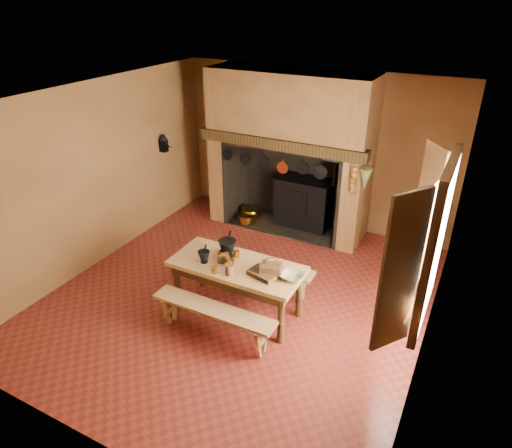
{
  "coord_description": "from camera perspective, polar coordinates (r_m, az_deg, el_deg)",
  "views": [
    {
      "loc": [
        2.67,
        -4.68,
        3.96
      ],
      "look_at": [
        0.09,
        0.3,
        1.04
      ],
      "focal_mm": 32.0,
      "sensor_mm": 36.0,
      "label": 1
    }
  ],
  "objects": [
    {
      "name": "iron_range",
      "position": [
        8.38,
        5.98,
        2.8
      ],
      "size": [
        1.12,
        0.55,
        1.6
      ],
      "color": "black",
      "rests_on": "floor"
    },
    {
      "name": "onion_string",
      "position": [
        7.18,
        12.07,
        5.35
      ],
      "size": [
        0.12,
        0.1,
        0.46
      ],
      "primitive_type": null,
      "color": "#A1691D",
      "rests_on": "chimney_breast"
    },
    {
      "name": "wall_coffee_mill",
      "position": [
        8.41,
        -11.51,
        10.02
      ],
      "size": [
        0.23,
        0.16,
        0.31
      ],
      "color": "black",
      "rests_on": "wall_left"
    },
    {
      "name": "hanging_pans",
      "position": [
        7.61,
        2.39,
        7.47
      ],
      "size": [
        1.92,
        0.29,
        0.27
      ],
      "color": "black",
      "rests_on": "chimney_breast"
    },
    {
      "name": "mortar_small",
      "position": [
        5.99,
        -6.52,
        -4.02
      ],
      "size": [
        0.16,
        0.16,
        0.28
      ],
      "rotation": [
        0.0,
        0.0,
        0.37
      ],
      "color": "black",
      "rests_on": "work_table"
    },
    {
      "name": "coffee_grinder",
      "position": [
        5.99,
        -4.09,
        -4.07
      ],
      "size": [
        0.19,
        0.17,
        0.2
      ],
      "rotation": [
        0.0,
        0.0,
        0.37
      ],
      "color": "#3A2312",
      "rests_on": "work_table"
    },
    {
      "name": "mixing_bowl",
      "position": [
        5.67,
        4.58,
        -6.54
      ],
      "size": [
        0.3,
        0.3,
        0.07
      ],
      "primitive_type": "imported",
      "rotation": [
        0.0,
        0.0,
        -0.03
      ],
      "color": "#B3B089",
      "rests_on": "work_table"
    },
    {
      "name": "back_wall",
      "position": [
        8.3,
        7.36,
        9.27
      ],
      "size": [
        5.0,
        0.02,
        2.8
      ],
      "primitive_type": "cube",
      "color": "olive",
      "rests_on": "floor"
    },
    {
      "name": "wicker_basket",
      "position": [
        5.7,
        1.93,
        -5.67
      ],
      "size": [
        0.31,
        0.26,
        0.26
      ],
      "rotation": [
        0.0,
        0.0,
        0.29
      ],
      "color": "#492D16",
      "rests_on": "work_table"
    },
    {
      "name": "wall_left",
      "position": [
        7.43,
        -19.26,
        5.74
      ],
      "size": [
        0.02,
        5.5,
        2.8
      ],
      "primitive_type": "cube",
      "color": "olive",
      "rests_on": "floor"
    },
    {
      "name": "bench_front",
      "position": [
        5.78,
        -5.32,
        -11.31
      ],
      "size": [
        1.65,
        0.29,
        0.46
      ],
      "color": "tan",
      "rests_on": "floor"
    },
    {
      "name": "stoneware_crock",
      "position": [
        5.73,
        -3.36,
        -5.72
      ],
      "size": [
        0.11,
        0.11,
        0.14
      ],
      "primitive_type": "cylinder",
      "rotation": [
        0.0,
        0.0,
        -0.06
      ],
      "color": "brown",
      "rests_on": "work_table"
    },
    {
      "name": "wall_front",
      "position": [
        4.17,
        -21.41,
        -12.64
      ],
      "size": [
        5.0,
        0.02,
        2.8
      ],
      "primitive_type": "cube",
      "color": "olive",
      "rests_on": "floor"
    },
    {
      "name": "ceiling",
      "position": [
        5.51,
        -2.36,
        15.31
      ],
      "size": [
        5.5,
        5.5,
        0.0
      ],
      "primitive_type": "plane",
      "rotation": [
        3.14,
        0.0,
        0.0
      ],
      "color": "silver",
      "rests_on": "back_wall"
    },
    {
      "name": "brass_mug_a",
      "position": [
        5.78,
        -5.24,
        -5.74
      ],
      "size": [
        0.08,
        0.08,
        0.09
      ],
      "primitive_type": "cylinder",
      "rotation": [
        0.0,
        0.0,
        -0.03
      ],
      "color": "gold",
      "rests_on": "work_table"
    },
    {
      "name": "work_table",
      "position": [
        6.02,
        -2.39,
        -6.01
      ],
      "size": [
        1.75,
        0.78,
        0.76
      ],
      "color": "tan",
      "rests_on": "floor"
    },
    {
      "name": "brass_cup",
      "position": [
        5.89,
        -3.34,
        -4.96
      ],
      "size": [
        0.16,
        0.16,
        0.1
      ],
      "primitive_type": "imported",
      "rotation": [
        0.0,
        0.0,
        -0.37
      ],
      "color": "gold",
      "rests_on": "work_table"
    },
    {
      "name": "brass_mug_b",
      "position": [
        6.09,
        -2.46,
        -3.74
      ],
      "size": [
        0.09,
        0.09,
        0.1
      ],
      "primitive_type": "cylinder",
      "rotation": [
        0.0,
        0.0,
        0.0
      ],
      "color": "gold",
      "rests_on": "work_table"
    },
    {
      "name": "mortar_large",
      "position": [
        6.06,
        -3.59,
        -2.98
      ],
      "size": [
        0.24,
        0.24,
        0.41
      ],
      "rotation": [
        0.0,
        0.0,
        -0.3
      ],
      "color": "black",
      "rests_on": "work_table"
    },
    {
      "name": "wooden_tray",
      "position": [
        5.72,
        1.01,
        -6.19
      ],
      "size": [
        0.42,
        0.34,
        0.06
      ],
      "primitive_type": "cube",
      "rotation": [
        0.0,
        0.0,
        -0.25
      ],
      "color": "#3A2312",
      "rests_on": "work_table"
    },
    {
      "name": "wall_right",
      "position": [
        5.33,
        22.08,
        -3.43
      ],
      "size": [
        0.02,
        5.5,
        2.8
      ],
      "primitive_type": "cube",
      "color": "olive",
      "rests_on": "floor"
    },
    {
      "name": "herb_bunch",
      "position": [
        7.12,
        13.49,
        5.45
      ],
      "size": [
        0.2,
        0.2,
        0.35
      ],
      "primitive_type": "cone",
      "rotation": [
        3.14,
        0.0,
        0.0
      ],
      "color": "#5F6B32",
      "rests_on": "chimney_breast"
    },
    {
      "name": "chimney_breast",
      "position": [
        7.89,
        4.3,
        11.59
      ],
      "size": [
        2.95,
        0.96,
        2.8
      ],
      "color": "olive",
      "rests_on": "floor"
    },
    {
      "name": "floor",
      "position": [
        6.68,
        -1.9,
        -8.87
      ],
      "size": [
        5.5,
        5.5,
        0.0
      ],
      "primitive_type": "plane",
      "color": "maroon",
      "rests_on": "ground"
    },
    {
      "name": "hearth_pans",
      "position": [
        8.74,
        -0.84,
        1.2
      ],
      "size": [
        0.51,
        0.62,
        0.2
      ],
      "color": "gold",
      "rests_on": "floor"
    },
    {
      "name": "bench_back",
      "position": [
        6.61,
        0.19,
        -5.55
      ],
      "size": [
        1.69,
        0.3,
        0.48
      ],
      "color": "tan",
      "rests_on": "floor"
    },
    {
      "name": "glass_jar",
      "position": [
        5.68,
        1.63,
        -6.01
      ],
      "size": [
        0.08,
        0.08,
        0.13
      ],
      "primitive_type": "cylinder",
      "rotation": [
        0.0,
        0.0,
        -0.09
      ],
      "color": "beige",
      "rests_on": "work_table"
    },
    {
      "name": "window",
      "position": [
        4.85,
        20.33,
        -2.18
      ],
      "size": [
        0.39,
        1.75,
        1.76
      ],
      "color": "white",
      "rests_on": "wall_right"
    }
  ]
}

